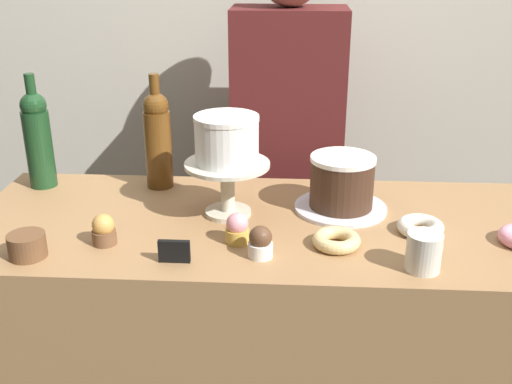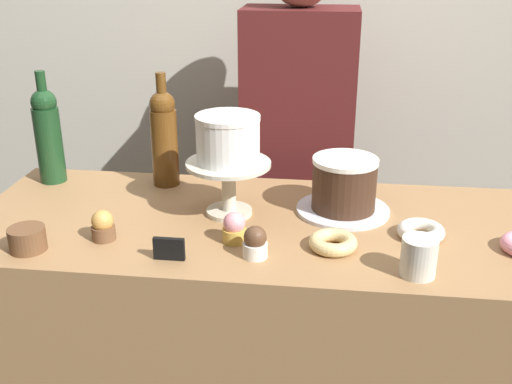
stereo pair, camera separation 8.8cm
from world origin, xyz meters
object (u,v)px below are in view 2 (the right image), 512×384
object	(u,v)px
cupcake_caramel	(103,226)
cookie_stack	(27,239)
chocolate_round_cake	(344,184)
cupcake_chocolate	(255,243)
coffee_cup_ceramic	(419,257)
wine_bottle_green	(48,134)
white_layer_cake	(228,139)
wine_bottle_amber	(164,136)
donut_glazed	(333,242)
cake_stand_pedestal	(229,179)
cupcake_strawberry	(234,228)
donut_sugar	(421,231)
price_sign_chalkboard	(169,249)
barista_figure	(296,179)

from	to	relation	value
cupcake_caramel	cookie_stack	bearing A→B (deg)	-154.61
chocolate_round_cake	cupcake_chocolate	xyz separation A→B (m)	(-0.20, -0.27, -0.04)
chocolate_round_cake	coffee_cup_ceramic	size ratio (longest dim) A/B	1.98
chocolate_round_cake	wine_bottle_green	world-z (taller)	wine_bottle_green
cupcake_chocolate	cookie_stack	distance (m)	0.52
white_layer_cake	wine_bottle_amber	bearing A→B (deg)	139.32
cupcake_caramel	donut_glazed	world-z (taller)	cupcake_caramel
cake_stand_pedestal	cookie_stack	distance (m)	0.50
chocolate_round_cake	coffee_cup_ceramic	distance (m)	0.35
wine_bottle_amber	cupcake_caramel	world-z (taller)	wine_bottle_amber
wine_bottle_amber	wine_bottle_green	world-z (taller)	same
wine_bottle_amber	coffee_cup_ceramic	size ratio (longest dim) A/B	3.83
cupcake_caramel	donut_glazed	xyz separation A→B (m)	(0.54, 0.02, -0.02)
wine_bottle_green	cupcake_chocolate	size ratio (longest dim) A/B	4.38
chocolate_round_cake	cupcake_strawberry	distance (m)	0.33
coffee_cup_ceramic	wine_bottle_amber	bearing A→B (deg)	146.06
cupcake_chocolate	cake_stand_pedestal	bearing A→B (deg)	113.29
cookie_stack	coffee_cup_ceramic	world-z (taller)	coffee_cup_ceramic
white_layer_cake	cake_stand_pedestal	bearing A→B (deg)	0.00
wine_bottle_green	cupcake_caramel	size ratio (longest dim) A/B	4.38
donut_sugar	cupcake_strawberry	bearing A→B (deg)	-169.96
cookie_stack	donut_sugar	bearing A→B (deg)	11.08
price_sign_chalkboard	coffee_cup_ceramic	size ratio (longest dim) A/B	0.82
white_layer_cake	cookie_stack	world-z (taller)	white_layer_cake
cake_stand_pedestal	donut_sugar	size ratio (longest dim) A/B	1.93
chocolate_round_cake	price_sign_chalkboard	world-z (taller)	chocolate_round_cake
price_sign_chalkboard	cupcake_caramel	bearing A→B (deg)	156.74
cupcake_strawberry	barista_figure	xyz separation A→B (m)	(0.11, 0.66, -0.13)
wine_bottle_green	donut_sugar	world-z (taller)	wine_bottle_green
wine_bottle_amber	wine_bottle_green	bearing A→B (deg)	-177.19
wine_bottle_green	cupcake_caramel	bearing A→B (deg)	-51.18
donut_glazed	price_sign_chalkboard	xyz separation A→B (m)	(-0.36, -0.10, 0.01)
donut_sugar	cupcake_chocolate	bearing A→B (deg)	-159.22
wine_bottle_amber	cupcake_chocolate	distance (m)	0.53
donut_glazed	price_sign_chalkboard	bearing A→B (deg)	-165.14
cupcake_chocolate	donut_sugar	xyz separation A→B (m)	(0.38, 0.14, -0.02)
cookie_stack	donut_glazed	bearing A→B (deg)	7.49
barista_figure	cookie_stack	bearing A→B (deg)	-126.80
cupcake_chocolate	donut_sugar	size ratio (longest dim) A/B	0.66
cookie_stack	price_sign_chalkboard	distance (m)	0.33
chocolate_round_cake	wine_bottle_amber	world-z (taller)	wine_bottle_amber
wine_bottle_green	cupcake_strawberry	world-z (taller)	wine_bottle_green
cupcake_chocolate	coffee_cup_ceramic	size ratio (longest dim) A/B	0.87
donut_sugar	barista_figure	world-z (taller)	barista_figure
cookie_stack	cupcake_strawberry	bearing A→B (deg)	12.05
donut_sugar	coffee_cup_ceramic	world-z (taller)	coffee_cup_ceramic
cake_stand_pedestal	price_sign_chalkboard	bearing A→B (deg)	-109.42
donut_sugar	barista_figure	bearing A→B (deg)	119.53
cupcake_chocolate	barista_figure	world-z (taller)	barista_figure
cupcake_chocolate	barista_figure	distance (m)	0.74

